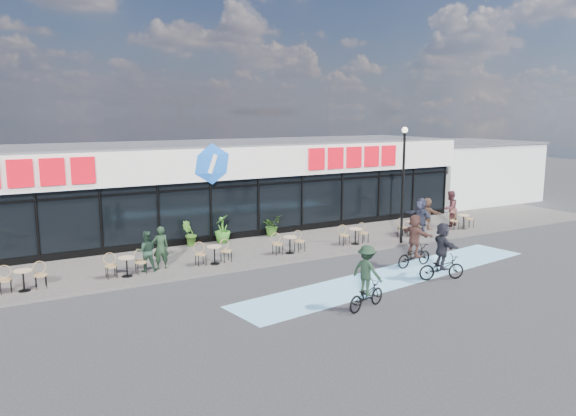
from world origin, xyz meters
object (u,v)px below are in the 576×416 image
Objects in this scene: cyclist_b at (414,244)px; lamp_post at (403,175)px; potted_plant_mid at (222,229)px; pedestrian_a at (421,216)px; potted_plant_right at (272,225)px; pedestrian_c at (450,209)px; patron_left at (161,248)px; cyclist_a at (442,255)px; pedestrian_b at (427,213)px; potted_plant_left at (190,234)px; patron_right at (146,251)px.

lamp_post is at bearing 56.79° from cyclist_b.
potted_plant_mid is 9.83m from pedestrian_a.
pedestrian_c is at bearing -16.24° from potted_plant_right.
cyclist_a reaches higher than patron_left.
lamp_post is at bearing -30.30° from potted_plant_mid.
patron_left is 13.12m from pedestrian_a.
pedestrian_b is at bearing -13.62° from pedestrian_c.
patron_left is 10.04m from cyclist_b.
lamp_post is at bearing 111.23° from pedestrian_b.
cyclist_a is at bearing -100.23° from cyclist_b.
patron_left is at bearing 173.49° from lamp_post.
pedestrian_a reaches higher than potted_plant_left.
potted_plant_left is 0.69× the size of patron_left.
lamp_post is 4.41m from cyclist_b.
lamp_post reaches higher than cyclist_b.
potted_plant_right is 0.47× the size of cyclist_a.
cyclist_b is (-2.05, -3.13, -2.35)m from lamp_post.
lamp_post reaches higher than patron_left.
cyclist_b reaches higher than patron_right.
patron_right is (-7.17, -3.25, 0.28)m from potted_plant_right.
patron_left is 15.95m from pedestrian_c.
cyclist_a reaches higher than potted_plant_right.
cyclist_a is (-2.38, -4.98, -2.33)m from lamp_post.
lamp_post is at bearing 64.44° from cyclist_a.
cyclist_a is (9.28, -6.18, 0.06)m from patron_right.
potted_plant_mid is (1.59, -0.07, 0.08)m from potted_plant_left.
cyclist_b is at bearing 125.54° from pedestrian_b.
pedestrian_a is at bearing -19.59° from potted_plant_mid.
pedestrian_c is at bearing 42.76° from cyclist_a.
cyclist_a is (6.43, -9.27, 0.27)m from potted_plant_left.
potted_plant_left is at bearing -177.92° from potted_plant_right.
patron_left reaches higher than potted_plant_mid.
patron_right is at bearing 155.78° from cyclist_b.
patron_left is at bearing -160.85° from patron_right.
pedestrian_b reaches higher than potted_plant_left.
lamp_post is 4.59× the size of potted_plant_left.
pedestrian_a reaches higher than pedestrian_b.
potted_plant_mid is at bearing 69.67° from pedestrian_b.
pedestrian_c reaches higher than patron_right.
patron_left reaches higher than potted_plant_left.
patron_left is at bearing 154.05° from cyclist_b.
potted_plant_mid is 0.71× the size of pedestrian_a.
potted_plant_left is 1.15× the size of potted_plant_right.
pedestrian_a is at bearing 53.21° from cyclist_a.
cyclist_b is at bearing -72.08° from potted_plant_right.
cyclist_a is (4.84, -9.20, 0.19)m from potted_plant_mid.
pedestrian_c is at bearing 19.47° from lamp_post.
patron_right is at bearing -155.61° from potted_plant_right.
cyclist_a is at bearing -62.24° from potted_plant_mid.
pedestrian_b is (14.92, 0.56, 0.04)m from patron_right.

